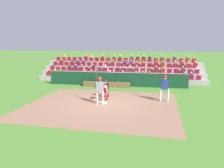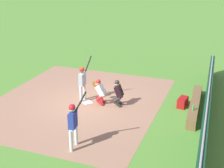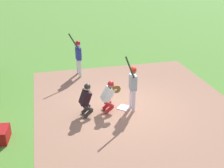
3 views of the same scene
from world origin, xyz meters
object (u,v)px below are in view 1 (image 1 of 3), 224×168
object	(u,v)px
batter_at_plate	(100,87)
dugout_bench	(106,84)
water_bottle_on_bench	(118,81)
on_deck_batter	(164,85)
catcher_crouching	(104,90)
equipment_duffel_bag	(103,86)
home_plate_umpire	(105,87)
home_plate_marker	(103,103)

from	to	relation	value
batter_at_plate	dugout_bench	distance (m)	5.41
water_bottle_on_bench	on_deck_batter	distance (m)	5.40
catcher_crouching	on_deck_batter	xyz separation A→B (m)	(-3.97, -0.42, 0.38)
batter_at_plate	on_deck_batter	xyz separation A→B (m)	(-4.04, -1.34, 0.01)
batter_at_plate	on_deck_batter	world-z (taller)	batter_at_plate
water_bottle_on_bench	equipment_duffel_bag	bearing A→B (deg)	24.62
dugout_bench	water_bottle_on_bench	distance (m)	1.08
batter_at_plate	home_plate_umpire	size ratio (longest dim) A/B	1.75
equipment_duffel_bag	on_deck_batter	bearing A→B (deg)	155.44
batter_at_plate	dugout_bench	xyz separation A→B (m)	(0.63, -5.30, -0.87)
water_bottle_on_bench	home_plate_marker	bearing A→B (deg)	87.44
batter_at_plate	dugout_bench	world-z (taller)	batter_at_plate
catcher_crouching	water_bottle_on_bench	distance (m)	4.38
catcher_crouching	on_deck_batter	distance (m)	4.01
home_plate_marker	catcher_crouching	distance (m)	0.94
water_bottle_on_bench	on_deck_batter	world-z (taller)	on_deck_batter
batter_at_plate	equipment_duffel_bag	distance (m)	4.88
catcher_crouching	equipment_duffel_bag	world-z (taller)	catcher_crouching
home_plate_marker	batter_at_plate	distance (m)	1.12
water_bottle_on_bench	on_deck_batter	bearing A→B (deg)	132.85
dugout_bench	equipment_duffel_bag	distance (m)	0.61
home_plate_marker	on_deck_batter	bearing A→B (deg)	-164.78
home_plate_marker	on_deck_batter	distance (m)	4.16
on_deck_batter	equipment_duffel_bag	bearing A→B (deg)	-34.76
equipment_duffel_bag	on_deck_batter	world-z (taller)	on_deck_batter
home_plate_marker	dugout_bench	size ratio (longest dim) A/B	0.11
dugout_bench	on_deck_batter	bearing A→B (deg)	139.75
dugout_bench	water_bottle_on_bench	bearing A→B (deg)	179.10
water_bottle_on_bench	dugout_bench	bearing A→B (deg)	-0.90
batter_at_plate	water_bottle_on_bench	size ratio (longest dim) A/B	8.92
on_deck_batter	home_plate_umpire	bearing A→B (deg)	-6.42
batter_at_plate	catcher_crouching	size ratio (longest dim) A/B	1.79
home_plate_umpire	dugout_bench	xyz separation A→B (m)	(0.64, -3.50, -0.49)
batter_at_plate	water_bottle_on_bench	distance (m)	5.32
dugout_bench	equipment_duffel_bag	xyz separation A→B (m)	(0.20, 0.57, -0.00)
catcher_crouching	batter_at_plate	bearing A→B (deg)	85.65
home_plate_umpire	on_deck_batter	xyz separation A→B (m)	(-4.04, 0.45, 0.39)
catcher_crouching	home_plate_umpire	bearing A→B (deg)	-85.57
catcher_crouching	on_deck_batter	size ratio (longest dim) A/B	0.58
batter_at_plate	catcher_crouching	distance (m)	0.99
dugout_bench	equipment_duffel_bag	world-z (taller)	dugout_bench
equipment_duffel_bag	on_deck_batter	distance (m)	6.00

